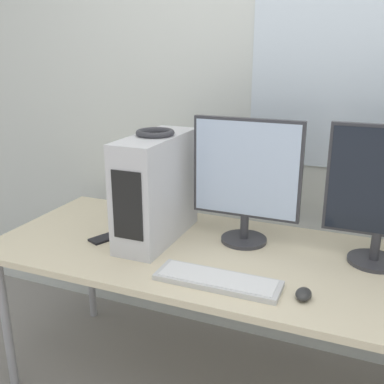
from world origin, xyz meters
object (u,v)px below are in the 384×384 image
Objects in this scene: headphones at (155,133)px; mouse at (304,294)px; pc_tower at (156,188)px; monitor_main at (246,177)px; monitor_right_near at (383,192)px; cell_phone at (104,238)px; keyboard at (218,280)px.

headphones reaches higher than mouse.
monitor_main is at bearing 15.63° from pc_tower.
headphones is 0.93m from monitor_right_near.
pc_tower is 0.33m from cell_phone.
keyboard is 5.65× the size of mouse.
mouse reaches higher than cell_phone.
monitor_right_near reaches higher than headphones.
mouse is (0.30, 0.01, 0.01)m from keyboard.
cell_phone is at bearing 163.49° from keyboard.
keyboard is (-0.52, -0.39, -0.28)m from monitor_right_near.
monitor_main reaches higher than pc_tower.
monitor_main reaches higher than mouse.
keyboard is at bearing -87.66° from monitor_main.
monitor_right_near reaches higher than mouse.
keyboard is 3.16× the size of cell_phone.
headphones is at bearing 90.00° from pc_tower.
headphones is 0.87m from mouse.
monitor_main is 0.68m from cell_phone.
pc_tower is 0.91m from monitor_right_near.
mouse is at bearing -119.45° from monitor_right_near.
pc_tower is 6.18× the size of mouse.
cell_phone is at bearing -151.86° from pc_tower.
headphones reaches higher than keyboard.
mouse reaches higher than keyboard.
monitor_right_near is at bearing 34.10° from cell_phone.
pc_tower reaches higher than keyboard.
monitor_right_near is at bearing 60.55° from mouse.
headphones is at bearing 143.19° from keyboard.
headphones is 0.36× the size of keyboard.
monitor_main reaches higher than headphones.
mouse is (0.69, -0.28, -0.46)m from headphones.
monitor_right_near is at bearing 6.21° from headphones.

